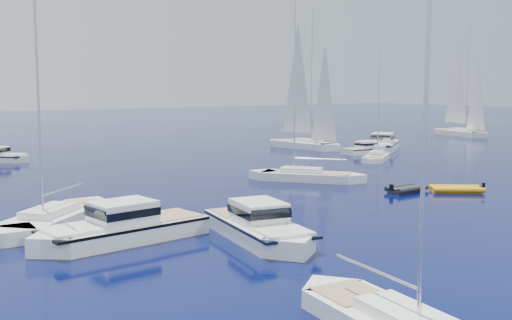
{
  "coord_description": "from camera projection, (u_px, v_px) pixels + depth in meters",
  "views": [
    {
      "loc": [
        -31.89,
        -12.75,
        7.97
      ],
      "look_at": [
        -3.11,
        26.34,
        2.2
      ],
      "focal_mm": 43.18,
      "sensor_mm": 36.0,
      "label": 1
    }
  ],
  "objects": [
    {
      "name": "tender_yellow",
      "position": [
        456.0,
        192.0,
        46.87
      ],
      "size": [
        4.46,
        4.19,
        0.95
      ],
      "primitive_type": null,
      "rotation": [
        0.0,
        0.0,
        0.89
      ],
      "color": "#F2A40E",
      "rests_on": "ground"
    },
    {
      "name": "sailboat_mid_r",
      "position": [
        306.0,
        181.0,
        52.67
      ],
      "size": [
        8.68,
        10.33,
        15.86
      ],
      "primitive_type": null,
      "rotation": [
        0.0,
        0.0,
        0.64
      ],
      "color": "silver",
      "rests_on": "ground"
    },
    {
      "name": "motor_cruiser_centre",
      "position": [
        120.0,
        242.0,
        31.87
      ],
      "size": [
        10.48,
        3.99,
        2.69
      ],
      "primitive_type": null,
      "rotation": [
        0.0,
        0.0,
        1.65
      ],
      "color": "white",
      "rests_on": "ground"
    },
    {
      "name": "motor_cruiser_far_r",
      "position": [
        367.0,
        153.0,
        74.37
      ],
      "size": [
        7.46,
        2.5,
        1.94
      ],
      "primitive_type": null,
      "rotation": [
        0.0,
        0.0,
        4.68
      ],
      "color": "white",
      "rests_on": "ground"
    },
    {
      "name": "sailboat_sails_far",
      "position": [
        460.0,
        136.0,
        101.37
      ],
      "size": [
        6.01,
        13.18,
        18.76
      ],
      "primitive_type": null,
      "rotation": [
        0.0,
        0.0,
        2.92
      ],
      "color": "silver",
      "rests_on": "ground"
    },
    {
      "name": "sailboat_sails_r",
      "position": [
        304.0,
        148.0,
        80.59
      ],
      "size": [
        4.9,
        13.11,
        18.8
      ],
      "primitive_type": null,
      "rotation": [
        0.0,
        0.0,
        3.27
      ],
      "color": "white",
      "rests_on": "ground"
    },
    {
      "name": "tender_grey_near",
      "position": [
        406.0,
        192.0,
        47.03
      ],
      "size": [
        3.49,
        1.95,
        0.95
      ],
      "primitive_type": null,
      "rotation": [
        0.0,
        0.0,
        4.72
      ],
      "color": "black",
      "rests_on": "ground"
    },
    {
      "name": "motor_cruiser_left",
      "position": [
        260.0,
        240.0,
        32.29
      ],
      "size": [
        4.96,
        10.27,
        2.59
      ],
      "primitive_type": null,
      "rotation": [
        0.0,
        0.0,
        2.94
      ],
      "color": "white",
      "rests_on": "ground"
    },
    {
      "name": "sailboat_mid_l",
      "position": [
        55.0,
        225.0,
        35.64
      ],
      "size": [
        10.63,
        9.79,
        16.89
      ],
      "primitive_type": null,
      "rotation": [
        0.0,
        0.0,
        2.29
      ],
      "color": "white",
      "rests_on": "ground"
    },
    {
      "name": "sailboat_centre",
      "position": [
        376.0,
        160.0,
        67.38
      ],
      "size": [
        8.21,
        6.51,
        12.38
      ],
      "primitive_type": null,
      "rotation": [
        0.0,
        0.0,
        5.3
      ],
      "color": "white",
      "rests_on": "ground"
    },
    {
      "name": "motor_cruiser_distant",
      "position": [
        382.0,
        151.0,
        77.57
      ],
      "size": [
        10.78,
        8.78,
        2.83
      ],
      "primitive_type": null,
      "rotation": [
        0.0,
        0.0,
        2.17
      ],
      "color": "white",
      "rests_on": "ground"
    }
  ]
}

